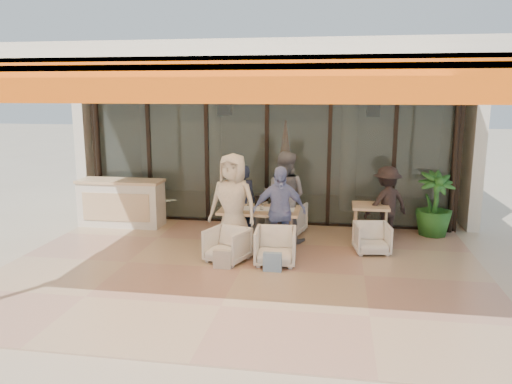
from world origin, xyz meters
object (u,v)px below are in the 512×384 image
chair_far_right (287,217)px  diner_grey (284,197)px  host_counter (122,203)px  standing_woman (387,203)px  side_table (370,210)px  diner_cream (233,204)px  chair_near_right (275,245)px  chair_far_left (247,216)px  diner_periwinkle (279,211)px  potted_palm (434,204)px  chair_near_left (227,244)px  dining_table (259,212)px  side_chair (372,237)px  diner_navy (242,202)px

chair_far_right → diner_grey: 0.73m
host_counter → standing_woman: 5.63m
diner_grey → side_table: size_ratio=2.41×
diner_cream → chair_far_right: bearing=71.5°
chair_far_right → chair_near_right: chair_far_right is taller
diner_grey → chair_far_right: bearing=-77.2°
chair_far_left → diner_periwinkle: 1.70m
diner_periwinkle → standing_woman: diner_periwinkle is taller
diner_cream → host_counter: bearing=165.3°
diner_grey → potted_palm: diner_grey is taller
chair_near_left → diner_grey: size_ratio=0.37×
dining_table → chair_far_left: 1.08m
diner_periwinkle → side_chair: 1.78m
dining_table → side_chair: 2.13m
potted_palm → diner_navy: bearing=-167.7°
chair_near_left → standing_woman: bearing=53.8°
diner_periwinkle → potted_palm: 3.44m
host_counter → diner_navy: size_ratio=1.22×
chair_far_right → chair_near_right: bearing=103.5°
side_chair → diner_cream: bearing=-180.0°
host_counter → diner_navy: bearing=-10.8°
diner_periwinkle → potted_palm: diner_periwinkle is taller
chair_near_right → diner_cream: bearing=146.0°
host_counter → diner_grey: (3.64, -0.53, 0.36)m
host_counter → chair_far_left: host_counter is taller
side_chair → chair_near_right: bearing=-160.7°
chair_far_left → diner_periwinkle: diner_periwinkle is taller
chair_far_left → diner_navy: bearing=104.5°
diner_navy → diner_periwinkle: diner_periwinkle is taller
host_counter → diner_cream: size_ratio=1.00×
diner_periwinkle → diner_navy: bearing=118.8°
dining_table → chair_far_left: bearing=113.7°
host_counter → diner_periwinkle: bearing=-21.5°
chair_near_left → diner_navy: (0.00, 1.40, 0.42)m
side_table → side_chair: bearing=-90.0°
diner_cream → side_table: 2.76m
side_table → side_chair: 0.82m
chair_near_left → diner_periwinkle: size_ratio=0.41×
dining_table → chair_near_left: bearing=-113.4°
dining_table → potted_palm: 3.63m
potted_palm → chair_far_right: bearing=-173.6°
host_counter → chair_far_right: bearing=-0.6°
diner_cream → standing_woman: (2.83, 1.32, -0.18)m
standing_woman → potted_palm: bearing=171.9°
diner_periwinkle → side_chair: (1.67, 0.38, -0.50)m
host_counter → diner_periwinkle: 3.92m
chair_far_left → standing_woman: (2.83, -0.08, 0.39)m
chair_near_right → side_chair: (1.67, 0.88, -0.04)m
diner_grey → potted_palm: bearing=-151.6°
diner_periwinkle → side_chair: bearing=-1.5°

